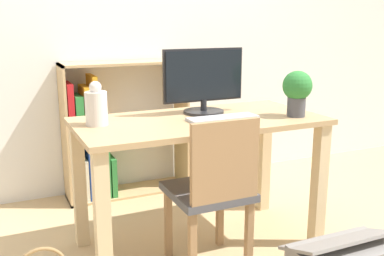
{
  "coord_description": "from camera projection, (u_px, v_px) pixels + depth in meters",
  "views": [
    {
      "loc": [
        -1.05,
        -2.21,
        1.3
      ],
      "look_at": [
        0.0,
        0.1,
        0.69
      ],
      "focal_mm": 42.0,
      "sensor_mm": 36.0,
      "label": 1
    }
  ],
  "objects": [
    {
      "name": "bookshelf",
      "position": [
        102.0,
        141.0,
        3.31
      ],
      "size": [
        0.92,
        0.28,
        1.01
      ],
      "color": "tan",
      "rests_on": "ground_plane"
    },
    {
      "name": "vase",
      "position": [
        96.0,
        106.0,
        2.32
      ],
      "size": [
        0.11,
        0.11,
        0.23
      ],
      "color": "silver",
      "rests_on": "desk"
    },
    {
      "name": "ground_plane",
      "position": [
        199.0,
        243.0,
        2.68
      ],
      "size": [
        10.0,
        10.0,
        0.0
      ],
      "primitive_type": "plane",
      "color": "tan"
    },
    {
      "name": "monitor",
      "position": [
        204.0,
        80.0,
        2.61
      ],
      "size": [
        0.5,
        0.24,
        0.38
      ],
      "color": "#232326",
      "rests_on": "desk"
    },
    {
      "name": "chair",
      "position": [
        213.0,
        188.0,
        2.3
      ],
      "size": [
        0.4,
        0.4,
        0.84
      ],
      "rotation": [
        0.0,
        0.0,
        0.01
      ],
      "color": "#4C4C51",
      "rests_on": "ground_plane"
    },
    {
      "name": "potted_plant",
      "position": [
        297.0,
        90.0,
        2.52
      ],
      "size": [
        0.17,
        0.17,
        0.26
      ],
      "color": "#4C4C51",
      "rests_on": "desk"
    },
    {
      "name": "wall_back",
      "position": [
        135.0,
        20.0,
        3.4
      ],
      "size": [
        8.0,
        0.05,
        2.6
      ],
      "color": "silver",
      "rests_on": "ground_plane"
    },
    {
      "name": "desk",
      "position": [
        199.0,
        143.0,
        2.54
      ],
      "size": [
        1.37,
        0.68,
        0.76
      ],
      "color": "tan",
      "rests_on": "ground_plane"
    },
    {
      "name": "keyboard",
      "position": [
        223.0,
        118.0,
        2.47
      ],
      "size": [
        0.4,
        0.13,
        0.02
      ],
      "color": "#B2B2B7",
      "rests_on": "desk"
    }
  ]
}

